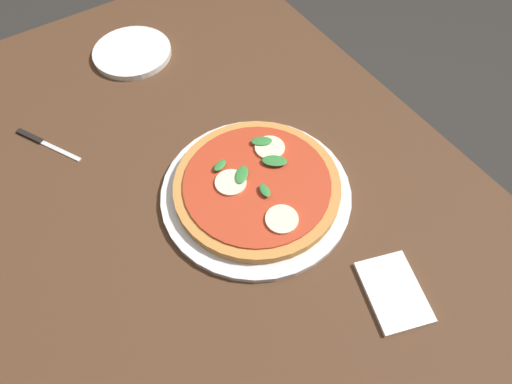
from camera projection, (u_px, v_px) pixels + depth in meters
ground_plane at (224, 308)px, 1.54m from camera, size 6.00×6.00×0.00m
dining_table at (206, 200)px, 1.00m from camera, size 1.24×0.93×0.77m
serving_tray at (256, 193)px, 0.87m from camera, size 0.36×0.36×0.01m
pizza at (257, 185)px, 0.86m from camera, size 0.31×0.31×0.03m
plate_white at (132, 52)px, 1.10m from camera, size 0.19×0.19×0.01m
napkin at (394, 292)px, 0.76m from camera, size 0.15×0.13×0.01m
knife at (40, 141)px, 0.95m from camera, size 0.15×0.09×0.01m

